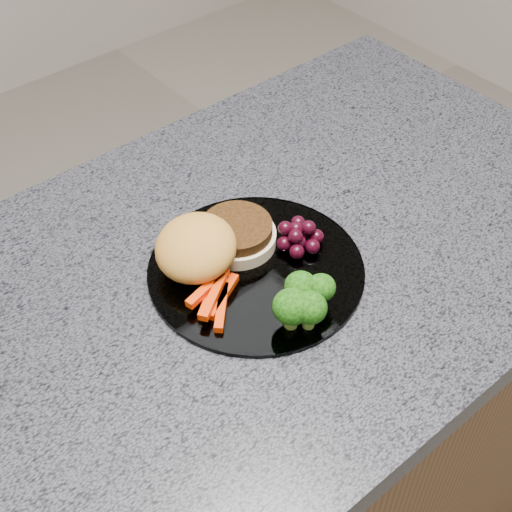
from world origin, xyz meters
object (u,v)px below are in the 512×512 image
at_px(plate, 256,269).
at_px(burger, 211,245).
at_px(island_cabinet, 213,485).
at_px(grape_bunch, 299,236).

xyz_separation_m(plate, burger, (-0.03, 0.05, 0.03)).
height_order(island_cabinet, grape_bunch, grape_bunch).
relative_size(island_cabinet, grape_bunch, 19.59).
bearing_deg(burger, grape_bunch, -47.97).
xyz_separation_m(plate, grape_bunch, (0.07, -0.00, 0.02)).
relative_size(plate, burger, 1.38).
xyz_separation_m(island_cabinet, plate, (0.08, -0.02, 0.47)).
height_order(island_cabinet, burger, burger).
distance_m(island_cabinet, grape_bunch, 0.51).
distance_m(island_cabinet, burger, 0.50).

